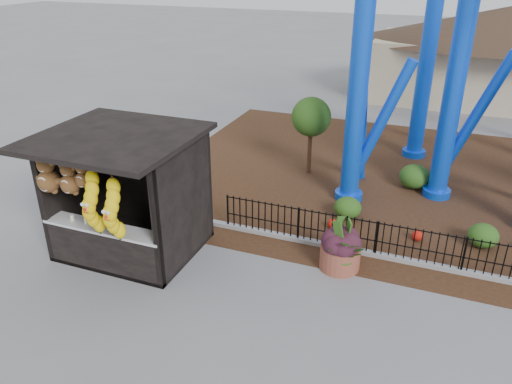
% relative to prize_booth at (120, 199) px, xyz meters
% --- Properties ---
extents(ground, '(120.00, 120.00, 0.00)m').
position_rel_prize_booth_xyz_m(ground, '(3.03, -0.89, -1.53)').
color(ground, slate).
rests_on(ground, ground).
extents(mulch_bed, '(18.00, 12.00, 0.02)m').
position_rel_prize_booth_xyz_m(mulch_bed, '(7.03, 7.11, -1.53)').
color(mulch_bed, '#331E11').
rests_on(mulch_bed, ground).
extents(curb, '(18.00, 0.18, 0.12)m').
position_rel_prize_booth_xyz_m(curb, '(7.03, 2.11, -1.47)').
color(curb, gray).
rests_on(curb, ground).
extents(prize_booth, '(3.50, 3.40, 3.12)m').
position_rel_prize_booth_xyz_m(prize_booth, '(0.00, 0.00, 0.00)').
color(prize_booth, black).
rests_on(prize_booth, ground).
extents(picket_fence, '(12.20, 0.06, 1.00)m').
position_rel_prize_booth_xyz_m(picket_fence, '(7.93, 2.11, -1.03)').
color(picket_fence, black).
rests_on(picket_fence, ground).
extents(terracotta_planter, '(1.22, 1.22, 0.58)m').
position_rel_prize_booth_xyz_m(terracotta_planter, '(5.11, 1.33, -1.24)').
color(terracotta_planter, brown).
rests_on(terracotta_planter, ground).
extents(planter_foliage, '(0.70, 0.70, 0.64)m').
position_rel_prize_booth_xyz_m(planter_foliage, '(5.11, 1.33, -0.63)').
color(planter_foliage, '#31131F').
rests_on(planter_foliage, terracotta_planter).
extents(potted_plant, '(0.89, 0.77, 0.98)m').
position_rel_prize_booth_xyz_m(potted_plant, '(5.26, 1.17, -1.04)').
color(potted_plant, '#29601C').
rests_on(potted_plant, ground).
extents(landscaping, '(7.72, 4.49, 0.77)m').
position_rel_prize_booth_xyz_m(landscaping, '(7.15, 5.04, -1.20)').
color(landscaping, '#274C16').
rests_on(landscaping, mulch_bed).
extents(pavilion, '(15.00, 15.00, 4.80)m').
position_rel_prize_booth_xyz_m(pavilion, '(9.03, 19.11, 1.53)').
color(pavilion, '#BFAD8C').
rests_on(pavilion, ground).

